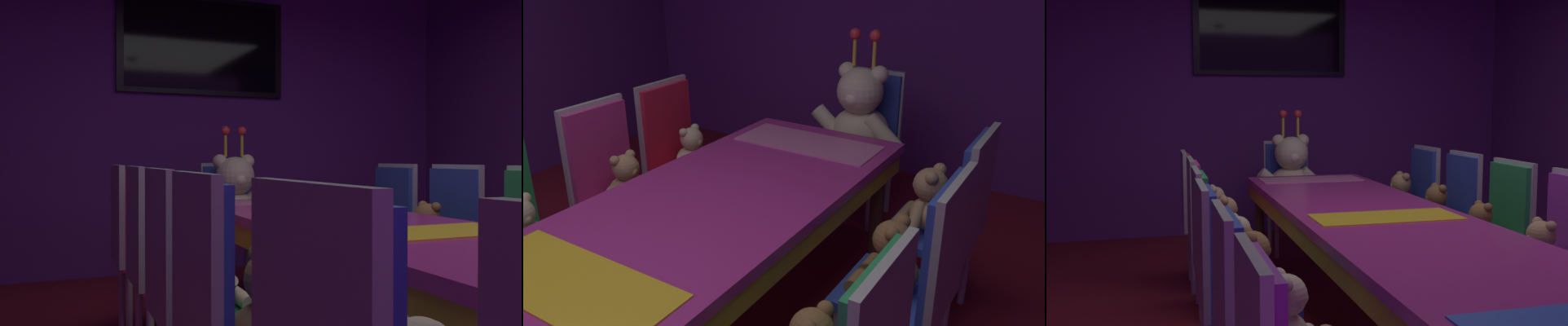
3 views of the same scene
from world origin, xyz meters
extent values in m
cube|color=#59267F|center=(0.00, 3.20, 1.40)|extent=(5.20, 0.12, 2.80)
cube|color=#B22D8C|center=(0.00, 0.00, 0.71)|extent=(0.90, 3.62, 0.05)
cube|color=gold|center=(0.00, 0.00, 0.64)|extent=(0.88, 3.55, 0.10)
cylinder|color=#4C3826|center=(0.38, 1.63, 0.34)|extent=(0.07, 0.07, 0.69)
cylinder|color=#4C3826|center=(-0.38, 1.63, 0.34)|extent=(0.07, 0.07, 0.69)
cube|color=yellow|center=(0.00, 0.00, 0.74)|extent=(0.77, 0.32, 0.01)
cube|color=pink|center=(0.00, 1.54, 0.74)|extent=(0.77, 0.32, 0.01)
cube|color=#2D47B2|center=(-0.92, -0.89, 0.71)|extent=(0.05, 0.38, 0.50)
cube|color=#B2B2B7|center=(-0.94, -0.89, 0.71)|extent=(0.03, 0.41, 0.55)
sphere|color=beige|center=(-0.73, -0.89, 0.67)|extent=(0.15, 0.15, 0.15)
sphere|color=#FDDCAD|center=(-0.68, -0.89, 0.66)|extent=(0.06, 0.06, 0.06)
sphere|color=beige|center=(-0.74, -0.84, 0.73)|extent=(0.06, 0.06, 0.06)
sphere|color=beige|center=(-0.74, -0.95, 0.73)|extent=(0.06, 0.06, 0.06)
cylinder|color=beige|center=(-0.70, -0.80, 0.56)|extent=(0.05, 0.13, 0.12)
cube|color=#2D47B2|center=(-0.76, -0.28, 0.44)|extent=(0.40, 0.40, 0.04)
cube|color=#2D47B2|center=(-0.94, -0.28, 0.71)|extent=(0.05, 0.38, 0.50)
cube|color=#B2B2B7|center=(-0.96, -0.28, 0.71)|extent=(0.03, 0.41, 0.55)
ellipsoid|color=olive|center=(-0.76, -0.28, 0.55)|extent=(0.20, 0.20, 0.16)
sphere|color=olive|center=(-0.74, -0.28, 0.69)|extent=(0.16, 0.16, 0.16)
sphere|color=#AE7747|center=(-0.69, -0.28, 0.68)|extent=(0.06, 0.06, 0.06)
sphere|color=olive|center=(-0.76, -0.22, 0.75)|extent=(0.06, 0.06, 0.06)
sphere|color=olive|center=(-0.76, -0.34, 0.75)|extent=(0.06, 0.06, 0.06)
cylinder|color=olive|center=(-0.72, -0.18, 0.56)|extent=(0.05, 0.14, 0.13)
cylinder|color=olive|center=(-0.72, -0.38, 0.56)|extent=(0.05, 0.14, 0.13)
cylinder|color=olive|center=(-0.63, -0.23, 0.49)|extent=(0.07, 0.15, 0.07)
cylinder|color=olive|center=(-0.63, -0.33, 0.49)|extent=(0.07, 0.15, 0.07)
cube|color=#268C4C|center=(-0.75, 0.29, 0.44)|extent=(0.40, 0.40, 0.04)
cube|color=#268C4C|center=(-0.93, 0.29, 0.71)|extent=(0.05, 0.38, 0.50)
cube|color=#B2B2B7|center=(-0.95, 0.29, 0.71)|extent=(0.03, 0.41, 0.55)
cylinder|color=#B2B2B7|center=(-0.59, 0.45, 0.21)|extent=(0.04, 0.04, 0.42)
cylinder|color=#B2B2B7|center=(-0.59, 0.13, 0.21)|extent=(0.04, 0.04, 0.42)
cylinder|color=#B2B2B7|center=(-0.91, 0.45, 0.21)|extent=(0.04, 0.04, 0.42)
cylinder|color=#B2B2B7|center=(-0.91, 0.13, 0.21)|extent=(0.04, 0.04, 0.42)
ellipsoid|color=beige|center=(-0.75, 0.29, 0.54)|extent=(0.17, 0.17, 0.14)
sphere|color=beige|center=(-0.73, 0.29, 0.66)|extent=(0.14, 0.14, 0.14)
sphere|color=#FDDCAD|center=(-0.68, 0.29, 0.65)|extent=(0.05, 0.05, 0.05)
sphere|color=beige|center=(-0.75, 0.34, 0.71)|extent=(0.05, 0.05, 0.05)
sphere|color=beige|center=(-0.75, 0.24, 0.71)|extent=(0.05, 0.05, 0.05)
cylinder|color=beige|center=(-0.71, 0.38, 0.55)|extent=(0.05, 0.12, 0.11)
cylinder|color=beige|center=(-0.71, 0.21, 0.55)|extent=(0.05, 0.12, 0.11)
cylinder|color=beige|center=(-0.63, 0.34, 0.49)|extent=(0.06, 0.13, 0.06)
cylinder|color=beige|center=(-0.63, 0.25, 0.49)|extent=(0.06, 0.13, 0.06)
cube|color=#CC338C|center=(-0.74, 0.90, 0.44)|extent=(0.40, 0.40, 0.04)
cube|color=#CC338C|center=(-0.92, 0.90, 0.71)|extent=(0.05, 0.38, 0.50)
cube|color=#B2B2B7|center=(-0.94, 0.90, 0.71)|extent=(0.03, 0.41, 0.55)
cylinder|color=#B2B2B7|center=(-0.58, 1.06, 0.21)|extent=(0.04, 0.04, 0.42)
cylinder|color=#B2B2B7|center=(-0.58, 0.74, 0.21)|extent=(0.04, 0.04, 0.42)
cylinder|color=#B2B2B7|center=(-0.90, 1.06, 0.21)|extent=(0.04, 0.04, 0.42)
cylinder|color=#B2B2B7|center=(-0.90, 0.74, 0.21)|extent=(0.04, 0.04, 0.42)
ellipsoid|color=tan|center=(-0.74, 0.90, 0.54)|extent=(0.18, 0.18, 0.14)
sphere|color=tan|center=(-0.72, 0.90, 0.66)|extent=(0.14, 0.14, 0.14)
sphere|color=tan|center=(-0.68, 0.90, 0.65)|extent=(0.05, 0.05, 0.05)
sphere|color=tan|center=(-0.74, 0.95, 0.72)|extent=(0.05, 0.05, 0.05)
sphere|color=tan|center=(-0.74, 0.84, 0.72)|extent=(0.05, 0.05, 0.05)
cylinder|color=tan|center=(-0.70, 0.99, 0.55)|extent=(0.05, 0.12, 0.12)
cylinder|color=tan|center=(-0.70, 0.81, 0.55)|extent=(0.05, 0.12, 0.12)
cylinder|color=tan|center=(-0.63, 0.94, 0.49)|extent=(0.06, 0.13, 0.06)
cylinder|color=tan|center=(-0.63, 0.85, 0.49)|extent=(0.06, 0.13, 0.06)
cube|color=red|center=(-0.76, 1.43, 0.44)|extent=(0.40, 0.40, 0.04)
cube|color=red|center=(-0.94, 1.43, 0.71)|extent=(0.05, 0.38, 0.50)
cube|color=#B2B2B7|center=(-0.96, 1.43, 0.71)|extent=(0.03, 0.41, 0.55)
cylinder|color=#B2B2B7|center=(-0.60, 1.59, 0.21)|extent=(0.04, 0.04, 0.42)
cylinder|color=#B2B2B7|center=(-0.60, 1.27, 0.21)|extent=(0.04, 0.04, 0.42)
cylinder|color=#B2B2B7|center=(-0.92, 1.59, 0.21)|extent=(0.04, 0.04, 0.42)
cylinder|color=#B2B2B7|center=(-0.92, 1.27, 0.21)|extent=(0.04, 0.04, 0.42)
ellipsoid|color=beige|center=(-0.76, 1.43, 0.54)|extent=(0.17, 0.17, 0.14)
sphere|color=beige|center=(-0.74, 1.43, 0.66)|extent=(0.14, 0.14, 0.14)
sphere|color=#FDDCAD|center=(-0.69, 1.43, 0.65)|extent=(0.05, 0.05, 0.05)
sphere|color=beige|center=(-0.76, 1.48, 0.71)|extent=(0.05, 0.05, 0.05)
sphere|color=beige|center=(-0.76, 1.38, 0.71)|extent=(0.05, 0.05, 0.05)
cylinder|color=beige|center=(-0.72, 1.52, 0.55)|extent=(0.05, 0.12, 0.11)
cylinder|color=beige|center=(-0.72, 1.35, 0.55)|extent=(0.05, 0.12, 0.11)
cylinder|color=beige|center=(-0.64, 1.48, 0.49)|extent=(0.06, 0.13, 0.06)
cylinder|color=beige|center=(-0.64, 1.39, 0.49)|extent=(0.06, 0.13, 0.06)
cube|color=purple|center=(0.73, -0.30, 0.44)|extent=(0.40, 0.40, 0.04)
cylinder|color=#B2B2B7|center=(0.89, -0.14, 0.21)|extent=(0.04, 0.04, 0.42)
cylinder|color=#B2B2B7|center=(0.57, -0.14, 0.21)|extent=(0.04, 0.04, 0.42)
ellipsoid|color=tan|center=(0.73, -0.30, 0.54)|extent=(0.18, 0.18, 0.15)
sphere|color=tan|center=(0.71, -0.30, 0.67)|extent=(0.15, 0.15, 0.15)
sphere|color=tan|center=(0.66, -0.30, 0.66)|extent=(0.05, 0.05, 0.05)
sphere|color=tan|center=(0.73, -0.35, 0.73)|extent=(0.05, 0.05, 0.05)
sphere|color=tan|center=(0.73, -0.24, 0.73)|extent=(0.05, 0.05, 0.05)
cylinder|color=tan|center=(0.69, -0.39, 0.56)|extent=(0.05, 0.13, 0.12)
cylinder|color=tan|center=(0.69, -0.21, 0.56)|extent=(0.05, 0.13, 0.12)
cylinder|color=tan|center=(0.61, -0.35, 0.49)|extent=(0.06, 0.14, 0.06)
cylinder|color=tan|center=(0.61, -0.25, 0.49)|extent=(0.06, 0.14, 0.06)
cube|color=#268C4C|center=(0.74, 0.29, 0.44)|extent=(0.40, 0.40, 0.04)
cube|color=#268C4C|center=(0.92, 0.29, 0.71)|extent=(0.05, 0.38, 0.50)
cube|color=#B2B2B7|center=(0.94, 0.29, 0.71)|extent=(0.03, 0.41, 0.55)
cylinder|color=#B2B2B7|center=(0.90, 0.45, 0.21)|extent=(0.04, 0.04, 0.42)
cylinder|color=#B2B2B7|center=(0.90, 0.13, 0.21)|extent=(0.04, 0.04, 0.42)
cylinder|color=#B2B2B7|center=(0.58, 0.45, 0.21)|extent=(0.04, 0.04, 0.42)
cylinder|color=#B2B2B7|center=(0.58, 0.13, 0.21)|extent=(0.04, 0.04, 0.42)
ellipsoid|color=olive|center=(0.74, 0.29, 0.54)|extent=(0.18, 0.18, 0.14)
sphere|color=olive|center=(0.72, 0.29, 0.66)|extent=(0.14, 0.14, 0.14)
sphere|color=#AE7747|center=(0.68, 0.29, 0.65)|extent=(0.05, 0.05, 0.05)
sphere|color=olive|center=(0.74, 0.24, 0.72)|extent=(0.05, 0.05, 0.05)
sphere|color=olive|center=(0.74, 0.35, 0.72)|extent=(0.05, 0.05, 0.05)
cylinder|color=olive|center=(0.70, 0.21, 0.55)|extent=(0.05, 0.12, 0.12)
cylinder|color=olive|center=(0.70, 0.38, 0.55)|extent=(0.05, 0.12, 0.12)
cylinder|color=olive|center=(0.63, 0.25, 0.49)|extent=(0.06, 0.13, 0.06)
cylinder|color=olive|center=(0.63, 0.34, 0.49)|extent=(0.06, 0.13, 0.06)
cube|color=#2D47B2|center=(0.76, 0.90, 0.44)|extent=(0.40, 0.40, 0.04)
cube|color=#2D47B2|center=(0.94, 0.90, 0.71)|extent=(0.05, 0.38, 0.50)
cube|color=#B2B2B7|center=(0.96, 0.90, 0.71)|extent=(0.03, 0.41, 0.55)
cylinder|color=#B2B2B7|center=(0.92, 1.06, 0.21)|extent=(0.04, 0.04, 0.42)
cylinder|color=#B2B2B7|center=(0.92, 0.74, 0.21)|extent=(0.04, 0.04, 0.42)
cylinder|color=#B2B2B7|center=(0.60, 1.06, 0.21)|extent=(0.04, 0.04, 0.42)
cylinder|color=#B2B2B7|center=(0.60, 0.74, 0.21)|extent=(0.04, 0.04, 0.42)
ellipsoid|color=olive|center=(0.76, 0.90, 0.54)|extent=(0.19, 0.19, 0.15)
sphere|color=olive|center=(0.74, 0.90, 0.68)|extent=(0.15, 0.15, 0.15)
sphere|color=#AE7747|center=(0.69, 0.90, 0.67)|extent=(0.06, 0.06, 0.06)
sphere|color=olive|center=(0.76, 0.84, 0.74)|extent=(0.06, 0.06, 0.06)
sphere|color=olive|center=(0.76, 0.96, 0.74)|extent=(0.06, 0.06, 0.06)
cylinder|color=olive|center=(0.72, 0.81, 0.56)|extent=(0.05, 0.14, 0.13)
cylinder|color=olive|center=(0.72, 1.00, 0.56)|extent=(0.05, 0.14, 0.13)
cylinder|color=olive|center=(0.63, 0.85, 0.49)|extent=(0.07, 0.14, 0.07)
cylinder|color=olive|center=(0.63, 0.95, 0.49)|extent=(0.07, 0.14, 0.07)
cube|color=#2D47B2|center=(0.73, 1.46, 0.44)|extent=(0.40, 0.40, 0.04)
cube|color=#2D47B2|center=(0.91, 1.46, 0.71)|extent=(0.05, 0.38, 0.50)
cube|color=#B2B2B7|center=(0.93, 1.46, 0.71)|extent=(0.03, 0.41, 0.55)
cylinder|color=#B2B2B7|center=(0.89, 1.62, 0.21)|extent=(0.04, 0.04, 0.42)
cylinder|color=#B2B2B7|center=(0.89, 1.30, 0.21)|extent=(0.04, 0.04, 0.42)
cylinder|color=#B2B2B7|center=(0.57, 1.62, 0.21)|extent=(0.04, 0.04, 0.42)
cylinder|color=#B2B2B7|center=(0.57, 1.30, 0.21)|extent=(0.04, 0.04, 0.42)
ellipsoid|color=tan|center=(0.73, 1.46, 0.55)|extent=(0.20, 0.20, 0.16)
sphere|color=tan|center=(0.71, 1.46, 0.70)|extent=(0.16, 0.16, 0.16)
sphere|color=tan|center=(0.66, 1.46, 0.68)|extent=(0.06, 0.06, 0.06)
sphere|color=tan|center=(0.73, 1.40, 0.76)|extent=(0.06, 0.06, 0.06)
sphere|color=tan|center=(0.73, 1.52, 0.76)|extent=(0.06, 0.06, 0.06)
cylinder|color=tan|center=(0.69, 1.35, 0.57)|extent=(0.06, 0.14, 0.13)
cylinder|color=tan|center=(0.69, 1.56, 0.57)|extent=(0.06, 0.14, 0.13)
cylinder|color=tan|center=(0.60, 1.40, 0.49)|extent=(0.07, 0.15, 0.07)
cylinder|color=tan|center=(0.60, 1.51, 0.49)|extent=(0.07, 0.15, 0.07)
cube|color=#2D47B2|center=(0.00, 2.23, 0.44)|extent=(0.40, 0.40, 0.04)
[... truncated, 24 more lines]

